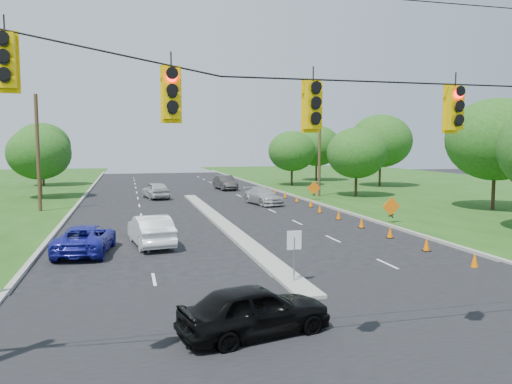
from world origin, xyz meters
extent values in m
plane|color=black|center=(0.00, 0.00, 0.00)|extent=(160.00, 160.00, 0.00)
cube|color=black|center=(0.00, 0.00, 0.00)|extent=(160.00, 14.00, 0.02)
cube|color=gray|center=(-10.10, 30.00, 0.00)|extent=(0.25, 110.00, 0.16)
cube|color=gray|center=(10.10, 30.00, 0.00)|extent=(0.25, 110.00, 0.16)
cube|color=gray|center=(0.00, 21.00, 0.00)|extent=(1.00, 34.00, 0.18)
cylinder|color=gray|center=(0.00, 6.00, 0.90)|extent=(0.06, 0.06, 1.80)
cube|color=white|center=(0.00, 6.00, 1.70)|extent=(0.55, 0.04, 0.70)
cylinder|color=black|center=(0.00, -1.00, 7.00)|extent=(24.00, 0.04, 0.04)
cube|color=#FFCD03|center=(-8.00, -1.00, 6.75)|extent=(0.34, 0.24, 1.00)
cube|color=#FFCD03|center=(-5.00, -1.00, 6.22)|extent=(0.34, 0.24, 1.00)
cube|color=#FFCD03|center=(-2.00, -1.00, 6.05)|extent=(0.34, 0.24, 1.00)
cube|color=#FFCD03|center=(1.50, -1.00, 6.05)|extent=(0.34, 0.24, 1.00)
cylinder|color=#422D1C|center=(-12.50, 30.00, 4.50)|extent=(0.28, 0.28, 9.00)
cylinder|color=#422D1C|center=(12.50, 35.00, 4.50)|extent=(0.28, 0.28, 9.00)
cone|color=#ED6700|center=(8.20, 6.50, 0.35)|extent=(0.32, 0.32, 0.70)
cone|color=#ED6700|center=(8.20, 10.00, 0.35)|extent=(0.32, 0.32, 0.70)
cone|color=#ED6700|center=(8.20, 13.50, 0.35)|extent=(0.32, 0.32, 0.70)
cone|color=#ED6700|center=(8.20, 17.00, 0.35)|extent=(0.32, 0.32, 0.70)
cone|color=#ED6700|center=(8.20, 20.50, 0.35)|extent=(0.32, 0.32, 0.70)
cone|color=#ED6700|center=(8.20, 24.00, 0.35)|extent=(0.32, 0.32, 0.70)
cone|color=#ED6700|center=(8.80, 27.50, 0.35)|extent=(0.32, 0.32, 0.70)
cone|color=#ED6700|center=(8.80, 31.00, 0.35)|extent=(0.32, 0.32, 0.70)
cone|color=#ED6700|center=(8.80, 34.50, 0.35)|extent=(0.32, 0.32, 0.70)
cone|color=#ED6700|center=(8.80, 38.00, 0.35)|extent=(0.32, 0.32, 0.70)
cube|color=black|center=(10.80, 18.00, 0.55)|extent=(0.06, 0.58, 0.26)
cube|color=black|center=(10.80, 18.00, 0.55)|extent=(0.06, 0.58, 0.26)
cube|color=orange|center=(10.80, 18.00, 1.15)|extent=(1.27, 0.05, 1.27)
cube|color=black|center=(10.80, 32.00, 0.55)|extent=(0.06, 0.58, 0.26)
cube|color=black|center=(10.80, 32.00, 0.55)|extent=(0.06, 0.58, 0.26)
cube|color=orange|center=(10.80, 32.00, 1.15)|extent=(1.27, 0.05, 1.27)
cylinder|color=black|center=(-14.00, 40.00, 1.26)|extent=(0.28, 0.28, 2.52)
ellipsoid|color=#194C14|center=(-14.00, 40.00, 4.34)|extent=(5.88, 5.88, 5.04)
cylinder|color=black|center=(-16.00, 55.00, 1.44)|extent=(0.28, 0.28, 2.88)
ellipsoid|color=#194C14|center=(-16.00, 55.00, 4.96)|extent=(6.72, 6.72, 5.76)
cylinder|color=black|center=(22.00, 22.00, 1.62)|extent=(0.28, 0.28, 3.24)
ellipsoid|color=#194C14|center=(22.00, 22.00, 5.58)|extent=(7.56, 7.56, 6.48)
cylinder|color=black|center=(16.00, 34.00, 1.26)|extent=(0.28, 0.28, 2.52)
ellipsoid|color=#194C14|center=(16.00, 34.00, 4.34)|extent=(5.88, 5.88, 5.04)
cylinder|color=black|center=(24.00, 44.00, 1.62)|extent=(0.28, 0.28, 3.24)
ellipsoid|color=#194C14|center=(24.00, 44.00, 5.58)|extent=(7.56, 7.56, 6.48)
cylinder|color=black|center=(20.00, 55.00, 1.44)|extent=(0.28, 0.28, 2.88)
ellipsoid|color=#194C14|center=(20.00, 55.00, 4.96)|extent=(6.72, 6.72, 5.76)
cylinder|color=black|center=(14.00, 48.00, 1.26)|extent=(0.28, 0.28, 2.52)
ellipsoid|color=#194C14|center=(14.00, 48.00, 4.34)|extent=(5.88, 5.88, 5.04)
imported|color=black|center=(-2.62, 1.61, 0.72)|extent=(4.52, 2.64, 1.45)
imported|color=white|center=(-4.81, 14.79, 0.80)|extent=(2.36, 5.02, 1.59)
imported|color=#1D1F9B|center=(-7.92, 13.68, 0.69)|extent=(2.92, 5.25, 1.39)
imported|color=#A1A1A1|center=(5.46, 30.29, 0.71)|extent=(2.88, 5.21, 1.43)
imported|color=#B0B0B0|center=(-3.31, 37.43, 0.81)|extent=(2.78, 5.01, 1.61)
imported|color=#2C2A2A|center=(4.93, 44.86, 0.81)|extent=(2.10, 5.02, 1.61)
camera|label=1|loc=(-5.88, -11.17, 5.23)|focal=35.00mm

